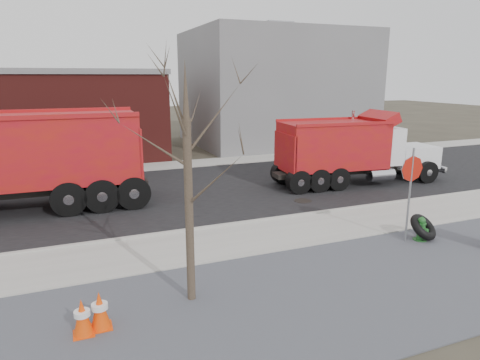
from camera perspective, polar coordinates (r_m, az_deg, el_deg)
name	(u,v)px	position (r m, az deg, el deg)	size (l,w,h in m)	color
ground	(270,239)	(13.21, 4.02, -7.90)	(120.00, 120.00, 0.00)	#383328
gravel_verge	(336,291)	(10.46, 12.67, -14.22)	(60.00, 5.00, 0.03)	slate
sidewalk	(266,236)	(13.41, 3.55, -7.42)	(60.00, 2.50, 0.06)	#9E9B93
curb	(250,222)	(14.51, 1.34, -5.63)	(60.00, 0.15, 0.11)	#9E9B93
road	(207,190)	(18.79, -4.39, -1.29)	(60.00, 9.40, 0.02)	black
far_sidewalk	(176,165)	(24.14, -8.50, 2.01)	(60.00, 2.00, 0.06)	#9E9B93
building_grey	(274,88)	(32.42, 4.60, 12.13)	(12.00, 10.00, 8.00)	gray
bare_tree	(187,154)	(8.85, -7.03, 3.45)	(3.20, 3.20, 5.20)	#382D23
fire_hydrant	(421,230)	(14.05, 22.99, -6.15)	(0.43, 0.42, 0.76)	#245E29
truck_tire	(423,227)	(14.16, 23.23, -5.78)	(1.17, 1.13, 0.80)	black
stop_sign	(411,179)	(13.41, 21.84, 0.14)	(0.78, 0.06, 2.85)	gray
traffic_cone_near	(82,317)	(9.06, -20.28, -16.81)	(0.40, 0.40, 0.76)	#F54407
traffic_cone_far	(100,310)	(9.15, -18.17, -16.20)	(0.41, 0.41, 0.80)	#F54407
dump_truck_red_a	(352,148)	(20.15, 14.70, 4.13)	(8.15, 2.84, 3.27)	black
dump_truck_red_b	(20,157)	(17.27, -27.24, 2.76)	(9.61, 2.95, 4.00)	black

